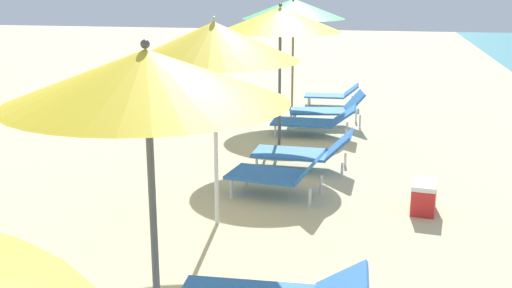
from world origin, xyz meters
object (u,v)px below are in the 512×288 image
at_px(lounger_fifth_shoreside, 315,121).
at_px(umbrella_farthest, 293,9).
at_px(cooler_box, 424,197).
at_px(lounger_fourth_shoreside, 279,173).
at_px(umbrella_third, 147,77).
at_px(umbrella_fifth, 280,20).
at_px(lounger_farthest_inland, 329,109).
at_px(umbrella_fourth, 214,42).
at_px(lounger_farthest_shoreside, 333,94).
at_px(lounger_fifth_inland, 305,151).

bearing_deg(lounger_fifth_shoreside, umbrella_farthest, -69.46).
bearing_deg(cooler_box, lounger_fourth_shoreside, 173.77).
distance_m(umbrella_third, umbrella_fifth, 6.64).
xyz_separation_m(umbrella_third, lounger_fifth_shoreside, (0.30, 7.65, -1.97)).
bearing_deg(lounger_farthest_inland, umbrella_farthest, -58.02).
bearing_deg(umbrella_fifth, umbrella_fourth, -92.90).
xyz_separation_m(lounger_fourth_shoreside, cooler_box, (1.90, -0.21, -0.14)).
height_order(umbrella_third, lounger_farthest_shoreside, umbrella_third).
bearing_deg(umbrella_farthest, umbrella_fifth, -86.32).
bearing_deg(umbrella_farthest, cooler_box, -65.93).
height_order(umbrella_third, umbrella_fifth, umbrella_third).
xyz_separation_m(umbrella_third, lounger_fifth_inland, (0.37, 5.53, -1.98)).
height_order(umbrella_fourth, lounger_fourth_shoreside, umbrella_fourth).
xyz_separation_m(umbrella_fourth, lounger_farthest_shoreside, (0.80, 7.58, -1.93)).
bearing_deg(umbrella_fourth, umbrella_farthest, 90.07).
xyz_separation_m(lounger_fifth_shoreside, lounger_fifth_inland, (0.07, -2.12, -0.01)).
bearing_deg(lounger_fifth_inland, umbrella_third, 87.63).
relative_size(umbrella_fourth, lounger_farthest_inland, 1.56).
distance_m(umbrella_fifth, umbrella_farthest, 2.93).
relative_size(lounger_fifth_shoreside, lounger_farthest_shoreside, 1.23).
height_order(lounger_fifth_shoreside, lounger_fifth_inland, lounger_fifth_inland).
bearing_deg(umbrella_fifth, umbrella_third, -88.12).
xyz_separation_m(umbrella_fifth, lounger_farthest_shoreside, (0.62, 4.02, -1.96)).
height_order(umbrella_fourth, lounger_farthest_inland, umbrella_fourth).
distance_m(umbrella_third, lounger_farthest_shoreside, 10.85).
bearing_deg(umbrella_third, lounger_farthest_shoreside, 87.82).
bearing_deg(umbrella_third, umbrella_fourth, 97.36).
xyz_separation_m(umbrella_third, umbrella_fifth, (-0.22, 6.63, -0.04)).
bearing_deg(umbrella_fifth, lounger_fourth_shoreside, -80.71).
relative_size(umbrella_third, umbrella_farthest, 0.98).
height_order(lounger_fourth_shoreside, lounger_fifth_inland, lounger_fourth_shoreside).
relative_size(lounger_fifth_inland, lounger_farthest_inland, 0.98).
bearing_deg(lounger_fifth_shoreside, umbrella_fifth, 62.97).
bearing_deg(umbrella_farthest, umbrella_third, -87.57).
bearing_deg(umbrella_fifth, lounger_farthest_inland, 70.20).
height_order(umbrella_third, lounger_fifth_shoreside, umbrella_third).
bearing_deg(lounger_fifth_inland, lounger_farthest_shoreside, -88.86).
bearing_deg(lounger_farthest_shoreside, umbrella_third, 85.57).
height_order(lounger_fifth_inland, cooler_box, lounger_fifth_inland).
xyz_separation_m(umbrella_third, umbrella_fourth, (-0.40, 3.08, -0.08)).
xyz_separation_m(umbrella_fourth, lounger_fifth_inland, (0.77, 2.45, -1.91)).
xyz_separation_m(umbrella_fourth, umbrella_farthest, (-0.01, 6.48, 0.08)).
height_order(umbrella_fifth, lounger_farthest_shoreside, umbrella_fifth).
distance_m(lounger_fifth_shoreside, cooler_box, 4.06).
distance_m(lounger_farthest_shoreside, cooler_box, 6.87).
distance_m(lounger_farthest_shoreside, lounger_farthest_inland, 2.07).
distance_m(lounger_fifth_inland, umbrella_farthest, 4.56).
distance_m(umbrella_fifth, lounger_farthest_shoreside, 4.52).
height_order(umbrella_fourth, cooler_box, umbrella_fourth).
distance_m(lounger_fifth_shoreside, umbrella_farthest, 2.84).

